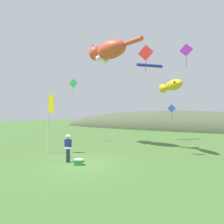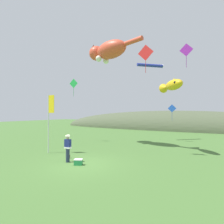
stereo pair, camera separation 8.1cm
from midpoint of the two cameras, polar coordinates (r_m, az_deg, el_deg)
ground_plane at (r=11.47m, az=-9.90°, el=-16.43°), size 120.00×120.00×0.00m
distant_hill_ridge at (r=36.87m, az=18.08°, el=-5.31°), size 51.29×10.09×7.34m
festival_attendant at (r=11.86m, az=-14.05°, el=-11.15°), size 0.42×0.30×1.77m
kite_spool at (r=13.06m, az=-13.89°, el=-13.85°), size 0.12×0.26×0.26m
picnic_cooler at (r=11.28m, az=-10.74°, el=-15.75°), size 0.58×0.51×0.36m
festival_banner_pole at (r=14.72m, az=-19.52°, el=-0.86°), size 0.66×0.08×4.65m
kite_giant_cat at (r=18.43m, az=-1.29°, el=19.28°), size 6.43×2.70×2.00m
kite_fish_windsock at (r=15.23m, az=19.04°, el=8.19°), size 2.53×3.02×0.96m
kite_tube_streamer at (r=21.61m, az=12.56°, el=14.61°), size 2.66×2.46×0.44m
kite_diamond_green at (r=20.16m, az=-12.31°, el=9.05°), size 1.06×0.15×1.96m
kite_diamond_blue at (r=20.46m, az=19.12°, el=1.04°), size 0.90×0.14×1.80m
kite_diamond_red at (r=13.80m, az=11.09°, el=18.41°), size 1.19×0.03×2.09m
kite_diamond_violet at (r=16.10m, az=23.23°, el=18.07°), size 1.04×0.05×1.94m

